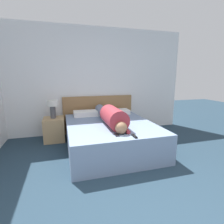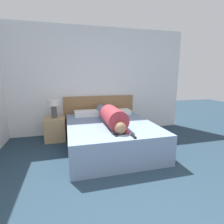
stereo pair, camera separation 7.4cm
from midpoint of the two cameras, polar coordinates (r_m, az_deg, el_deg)
The scene contains 10 objects.
wall_back at distance 4.46m, azimuth -6.96°, elevation 9.82°, with size 5.03×0.06×2.60m.
bed at distance 3.56m, azimuth -0.03°, elevation -7.63°, with size 1.66×2.02×0.53m.
headboard at distance 4.53m, azimuth -3.56°, elevation -0.68°, with size 1.78×0.04×0.94m.
nightstand at distance 4.17m, azimuth -17.56°, elevation -5.29°, with size 0.44×0.47×0.52m.
table_lamp at distance 4.06m, azimuth -18.02°, elevation 1.88°, with size 0.25×0.25×0.40m.
person_lying at distance 3.38m, azimuth 0.17°, elevation -1.31°, with size 0.36×1.76×0.36m.
pillow_near_headboard at distance 4.13m, azimuth -7.28°, elevation -0.38°, with size 0.63×0.34×0.11m.
pillow_second at distance 4.28m, azimuth 2.34°, elevation 0.07°, with size 0.59×0.34×0.10m.
tv_remote at distance 2.71m, azimuth 7.82°, elevation -7.90°, with size 0.04×0.15×0.02m.
cell_phone at distance 2.77m, azimuth 2.07°, elevation -7.52°, with size 0.06×0.13×0.01m.
Camera 2 is at (-0.58, -0.91, 1.45)m, focal length 28.00 mm.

